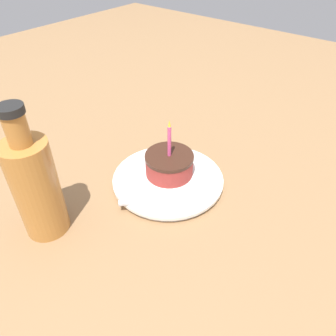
% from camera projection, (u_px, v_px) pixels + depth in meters
% --- Properties ---
extents(ground_plane, '(2.40, 2.40, 0.04)m').
position_uv_depth(ground_plane, '(153.00, 192.00, 0.70)').
color(ground_plane, olive).
rests_on(ground_plane, ground).
extents(plate, '(0.23, 0.23, 0.02)m').
position_uv_depth(plate, '(168.00, 180.00, 0.68)').
color(plate, white).
rests_on(plate, ground_plane).
extents(cake_slice, '(0.10, 0.10, 0.13)m').
position_uv_depth(cake_slice, '(169.00, 164.00, 0.67)').
color(cake_slice, '#99332D').
rests_on(cake_slice, plate).
extents(fork, '(0.13, 0.12, 0.00)m').
position_uv_depth(fork, '(169.00, 198.00, 0.62)').
color(fork, silver).
rests_on(fork, plate).
extents(bottle, '(0.08, 0.08, 0.24)m').
position_uv_depth(bottle, '(36.00, 186.00, 0.53)').
color(bottle, '#B27233').
rests_on(bottle, ground_plane).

